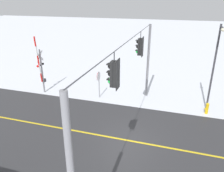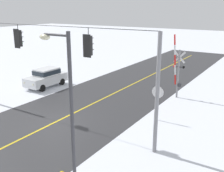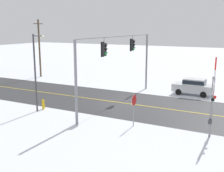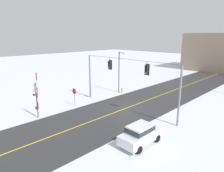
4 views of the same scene
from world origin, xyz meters
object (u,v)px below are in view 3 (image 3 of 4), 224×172
Objects in this scene: stop_sign at (134,103)px; utility_pole at (39,48)px; streetlamp_near at (37,65)px; railroad_crossing at (212,102)px; fire_hydrant at (43,104)px; parked_car_white at (193,86)px.

utility_pole is (13.09, 20.33, 2.45)m from stop_sign.
streetlamp_near is at bearing -138.99° from utility_pole.
fire_hydrant is (-0.14, 13.99, -1.88)m from railroad_crossing.
railroad_crossing is 0.80× the size of streetlamp_near.
utility_pole is (12.72, 11.57, 3.70)m from fire_hydrant.
streetlamp_near is (-0.16, 8.81, 2.20)m from stop_sign.
parked_car_white is 4.78× the size of fire_hydrant.
parked_car_white is at bearing -7.77° from stop_sign.
streetlamp_near is 0.80× the size of utility_pole.
stop_sign is 5.30m from railroad_crossing.
stop_sign is 8.85m from fire_hydrant.
fire_hydrant is 17.59m from utility_pole.
fire_hydrant is at bearing 138.12° from parked_car_white.
fire_hydrant is (-11.58, 10.38, -0.49)m from parked_car_white.
fire_hydrant is at bearing 90.58° from railroad_crossing.
stop_sign is 9.08m from streetlamp_near.
railroad_crossing is (0.50, -5.24, 0.63)m from stop_sign.
stop_sign is 0.36× the size of streetlamp_near.
railroad_crossing is 0.64× the size of utility_pole.
railroad_crossing is 5.89× the size of fire_hydrant.
streetlamp_near reaches higher than parked_car_white.
utility_pole is (13.24, 11.52, 0.25)m from streetlamp_near.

